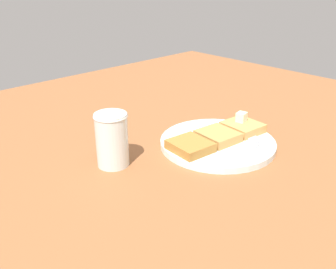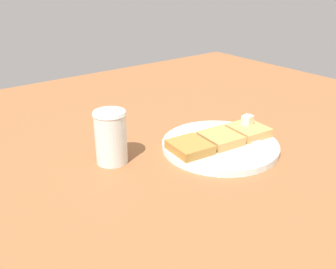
{
  "view_description": "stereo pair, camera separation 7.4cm",
  "coord_description": "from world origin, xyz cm",
  "views": [
    {
      "loc": [
        63.01,
        52.66,
        36.9
      ],
      "look_at": [
        15.91,
        3.54,
        6.39
      ],
      "focal_mm": 40.0,
      "sensor_mm": 36.0,
      "label": 1
    },
    {
      "loc": [
        57.36,
        57.51,
        36.9
      ],
      "look_at": [
        15.91,
        3.54,
        6.39
      ],
      "focal_mm": 40.0,
      "sensor_mm": 36.0,
      "label": 2
    }
  ],
  "objects": [
    {
      "name": "table_surface",
      "position": [
        0.0,
        0.0,
        0.95
      ],
      "size": [
        127.88,
        127.88,
        1.89
      ],
      "primitive_type": "cube",
      "color": "#945933",
      "rests_on": "ground"
    },
    {
      "name": "toast_slice_left",
      "position": [
        -2.31,
        8.7,
        4.22
      ],
      "size": [
        7.9,
        8.54,
        1.88
      ],
      "primitive_type": "cube",
      "rotation": [
        0.0,
        0.0,
        -0.1
      ],
      "color": "#D89751",
      "rests_on": "plate"
    },
    {
      "name": "butter_pat_primary",
      "position": [
        -2.82,
        7.79,
        6.23
      ],
      "size": [
        2.44,
        2.26,
        2.14
      ],
      "primitive_type": "cube",
      "rotation": [
        0.0,
        0.0,
        0.17
      ],
      "color": "#F6EFC7",
      "rests_on": "toast_slice_left"
    },
    {
      "name": "toast_slice_middle",
      "position": [
        5.45,
        7.92,
        4.22
      ],
      "size": [
        7.9,
        8.54,
        1.88
      ],
      "primitive_type": "cube",
      "rotation": [
        0.0,
        0.0,
        -0.1
      ],
      "color": "tan",
      "rests_on": "plate"
    },
    {
      "name": "syrup_jar",
      "position": [
        26.37,
        -0.84,
        6.78
      ],
      "size": [
        6.42,
        6.42,
        10.49
      ],
      "color": "#371808",
      "rests_on": "table_surface"
    },
    {
      "name": "fork",
      "position": [
        -1.58,
        11.22,
        3.46
      ],
      "size": [
        11.12,
        13.39,
        0.36
      ],
      "color": "silver",
      "rests_on": "plate"
    },
    {
      "name": "plate",
      "position": [
        5.45,
        7.92,
        2.69
      ],
      "size": [
        24.43,
        24.43,
        1.38
      ],
      "color": "white",
      "rests_on": "table_surface"
    },
    {
      "name": "toast_slice_right",
      "position": [
        13.22,
        7.14,
        4.22
      ],
      "size": [
        7.9,
        8.54,
        1.88
      ],
      "primitive_type": "cube",
      "rotation": [
        0.0,
        0.0,
        -0.1
      ],
      "color": "#AD7634",
      "rests_on": "plate"
    }
  ]
}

